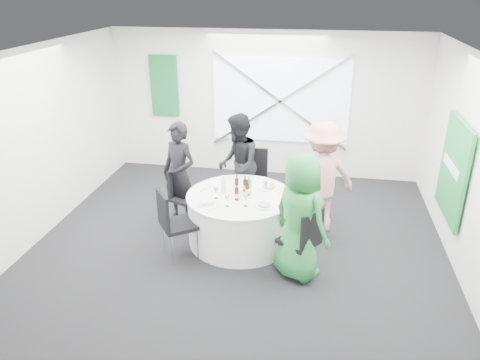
% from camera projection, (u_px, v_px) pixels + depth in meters
% --- Properties ---
extents(floor, '(6.00, 6.00, 0.00)m').
position_uv_depth(floor, '(238.00, 248.00, 6.88)').
color(floor, black).
rests_on(floor, ground).
extents(ceiling, '(6.00, 6.00, 0.00)m').
position_uv_depth(ceiling, '(237.00, 53.00, 5.77)').
color(ceiling, white).
rests_on(ceiling, wall_back).
extents(wall_back, '(6.00, 0.00, 6.00)m').
position_uv_depth(wall_back, '(265.00, 105.00, 9.04)').
color(wall_back, white).
rests_on(wall_back, floor).
extents(wall_front, '(6.00, 0.00, 6.00)m').
position_uv_depth(wall_front, '(169.00, 294.00, 3.61)').
color(wall_front, white).
rests_on(wall_front, floor).
extents(wall_left, '(0.00, 6.00, 6.00)m').
position_uv_depth(wall_left, '(35.00, 146.00, 6.80)').
color(wall_left, white).
rests_on(wall_left, floor).
extents(wall_right, '(0.00, 6.00, 6.00)m').
position_uv_depth(wall_right, '(473.00, 173.00, 5.85)').
color(wall_right, white).
rests_on(wall_right, floor).
extents(window_panel, '(2.60, 0.03, 1.60)m').
position_uv_depth(window_panel, '(280.00, 101.00, 8.92)').
color(window_panel, white).
rests_on(window_panel, wall_back).
extents(window_brace_a, '(2.63, 0.05, 1.84)m').
position_uv_depth(window_brace_a, '(280.00, 101.00, 8.88)').
color(window_brace_a, silver).
rests_on(window_brace_a, window_panel).
extents(window_brace_b, '(2.63, 0.05, 1.84)m').
position_uv_depth(window_brace_b, '(280.00, 101.00, 8.88)').
color(window_brace_b, silver).
rests_on(window_brace_b, window_panel).
extents(green_banner, '(0.55, 0.04, 1.20)m').
position_uv_depth(green_banner, '(164.00, 86.00, 9.19)').
color(green_banner, '#136128').
rests_on(green_banner, wall_back).
extents(green_sign, '(0.05, 1.20, 1.40)m').
position_uv_depth(green_sign, '(453.00, 170.00, 6.48)').
color(green_sign, '#198A35').
rests_on(green_sign, wall_right).
extents(banquet_table, '(1.56, 1.56, 0.76)m').
position_uv_depth(banquet_table, '(240.00, 218.00, 6.91)').
color(banquet_table, white).
rests_on(banquet_table, floor).
extents(chair_back, '(0.47, 0.48, 1.02)m').
position_uv_depth(chair_back, '(253.00, 174.00, 7.92)').
color(chair_back, black).
rests_on(chair_back, floor).
extents(chair_back_left, '(0.55, 0.54, 0.91)m').
position_uv_depth(chair_back_left, '(182.00, 192.00, 7.40)').
color(chair_back_left, black).
rests_on(chair_back_left, floor).
extents(chair_back_right, '(0.53, 0.53, 0.84)m').
position_uv_depth(chair_back_right, '(306.00, 199.00, 7.26)').
color(chair_back_right, black).
rests_on(chair_back_right, floor).
extents(chair_front_right, '(0.62, 0.62, 0.97)m').
position_uv_depth(chair_front_right, '(304.00, 237.00, 6.04)').
color(chair_front_right, black).
rests_on(chair_front_right, floor).
extents(chair_front_left, '(0.65, 0.65, 1.02)m').
position_uv_depth(chair_front_left, '(173.00, 219.00, 6.41)').
color(chair_front_left, black).
rests_on(chair_front_left, floor).
extents(person_man_back_left, '(0.71, 0.61, 1.65)m').
position_uv_depth(person_man_back_left, '(179.00, 174.00, 7.32)').
color(person_man_back_left, black).
rests_on(person_man_back_left, floor).
extents(person_man_back, '(0.61, 0.89, 1.68)m').
position_uv_depth(person_man_back, '(238.00, 165.00, 7.65)').
color(person_man_back, black).
rests_on(person_man_back, floor).
extents(person_woman_pink, '(1.24, 0.99, 1.75)m').
position_uv_depth(person_woman_pink, '(321.00, 177.00, 7.08)').
color(person_woman_pink, '#D88E8C').
rests_on(person_woman_pink, floor).
extents(person_woman_green, '(0.99, 0.94, 1.70)m').
position_uv_depth(person_woman_green, '(300.00, 217.00, 5.94)').
color(person_woman_green, '#258839').
rests_on(person_woman_green, floor).
extents(plate_back, '(0.25, 0.25, 0.01)m').
position_uv_depth(plate_back, '(249.00, 181.00, 7.23)').
color(plate_back, white).
rests_on(plate_back, banquet_table).
extents(plate_back_left, '(0.26, 0.26, 0.01)m').
position_uv_depth(plate_back_left, '(214.00, 183.00, 7.16)').
color(plate_back_left, white).
rests_on(plate_back_left, banquet_table).
extents(plate_back_right, '(0.28, 0.28, 0.04)m').
position_uv_depth(plate_back_right, '(269.00, 187.00, 6.99)').
color(plate_back_right, white).
rests_on(plate_back_right, banquet_table).
extents(plate_front_right, '(0.25, 0.25, 0.04)m').
position_uv_depth(plate_front_right, '(264.00, 206.00, 6.42)').
color(plate_front_right, white).
rests_on(plate_front_right, banquet_table).
extents(plate_front_left, '(0.27, 0.27, 0.01)m').
position_uv_depth(plate_front_left, '(209.00, 205.00, 6.45)').
color(plate_front_left, white).
rests_on(plate_front_left, banquet_table).
extents(napkin, '(0.23, 0.20, 0.05)m').
position_uv_depth(napkin, '(207.00, 202.00, 6.46)').
color(napkin, white).
rests_on(napkin, plate_front_left).
extents(beer_bottle_a, '(0.06, 0.06, 0.26)m').
position_uv_depth(beer_bottle_a, '(237.00, 186.00, 6.83)').
color(beer_bottle_a, '#361C09').
rests_on(beer_bottle_a, banquet_table).
extents(beer_bottle_b, '(0.06, 0.06, 0.24)m').
position_uv_depth(beer_bottle_b, '(245.00, 186.00, 6.86)').
color(beer_bottle_b, '#361C09').
rests_on(beer_bottle_b, banquet_table).
extents(beer_bottle_c, '(0.06, 0.06, 0.25)m').
position_uv_depth(beer_bottle_c, '(247.00, 190.00, 6.71)').
color(beer_bottle_c, '#361C09').
rests_on(beer_bottle_c, banquet_table).
extents(beer_bottle_d, '(0.06, 0.06, 0.24)m').
position_uv_depth(beer_bottle_d, '(237.00, 194.00, 6.58)').
color(beer_bottle_d, '#361C09').
rests_on(beer_bottle_d, banquet_table).
extents(green_water_bottle, '(0.08, 0.08, 0.29)m').
position_uv_depth(green_water_bottle, '(249.00, 188.00, 6.74)').
color(green_water_bottle, green).
rests_on(green_water_bottle, banquet_table).
extents(clear_water_bottle, '(0.08, 0.08, 0.29)m').
position_uv_depth(clear_water_bottle, '(224.00, 187.00, 6.76)').
color(clear_water_bottle, white).
rests_on(clear_water_bottle, banquet_table).
extents(wine_glass_a, '(0.07, 0.07, 0.17)m').
position_uv_depth(wine_glass_a, '(246.00, 198.00, 6.39)').
color(wine_glass_a, white).
rests_on(wine_glass_a, banquet_table).
extents(wine_glass_b, '(0.07, 0.07, 0.17)m').
position_uv_depth(wine_glass_b, '(216.00, 190.00, 6.62)').
color(wine_glass_b, white).
rests_on(wine_glass_b, banquet_table).
extents(wine_glass_c, '(0.07, 0.07, 0.17)m').
position_uv_depth(wine_glass_c, '(265.00, 183.00, 6.84)').
color(wine_glass_c, white).
rests_on(wine_glass_c, banquet_table).
extents(wine_glass_d, '(0.07, 0.07, 0.17)m').
position_uv_depth(wine_glass_d, '(227.00, 198.00, 6.39)').
color(wine_glass_d, white).
rests_on(wine_glass_d, banquet_table).
extents(fork_a, '(0.09, 0.14, 0.01)m').
position_uv_depth(fork_a, '(220.00, 182.00, 7.21)').
color(fork_a, silver).
rests_on(fork_a, banquet_table).
extents(knife_a, '(0.08, 0.14, 0.01)m').
position_uv_depth(knife_a, '(203.00, 190.00, 6.93)').
color(knife_a, silver).
rests_on(knife_a, banquet_table).
extents(fork_b, '(0.09, 0.14, 0.01)m').
position_uv_depth(fork_b, '(280.00, 194.00, 6.78)').
color(fork_b, silver).
rests_on(fork_b, banquet_table).
extents(knife_b, '(0.08, 0.14, 0.01)m').
position_uv_depth(knife_b, '(271.00, 186.00, 7.07)').
color(knife_b, silver).
rests_on(knife_b, banquet_table).
extents(fork_c, '(0.15, 0.03, 0.01)m').
position_uv_depth(fork_c, '(260.00, 182.00, 7.21)').
color(fork_c, silver).
rests_on(fork_c, banquet_table).
extents(knife_c, '(0.15, 0.02, 0.01)m').
position_uv_depth(knife_c, '(235.00, 179.00, 7.28)').
color(knife_c, silver).
rests_on(knife_c, banquet_table).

